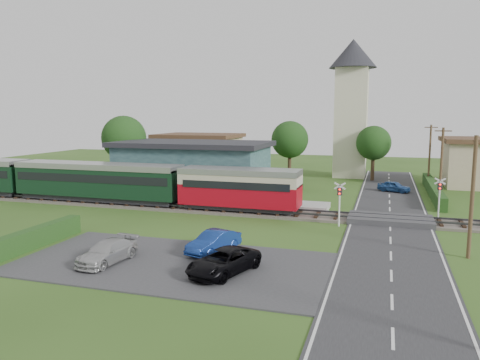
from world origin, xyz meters
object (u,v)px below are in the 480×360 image
(station_building, at_px, (193,166))
(pedestrian_near, at_px, (245,193))
(equipment_hut, at_px, (96,179))
(car_on_road, at_px, (394,186))
(house_west, at_px, (199,154))
(car_park_blue, at_px, (214,242))
(crossing_signal_near, at_px, (340,198))
(car_park_silver, at_px, (107,252))
(train, at_px, (69,179))
(church_tower, at_px, (352,98))
(car_park_dark, at_px, (224,261))
(pedestrian_far, at_px, (94,184))
(crossing_signal_far, at_px, (440,192))

(station_building, height_order, pedestrian_near, station_building)
(equipment_hut, relative_size, car_on_road, 0.76)
(house_west, relative_size, car_park_blue, 2.81)
(house_west, distance_m, crossing_signal_near, 33.22)
(car_park_silver, relative_size, pedestrian_near, 2.68)
(car_on_road, bearing_deg, car_park_silver, 174.39)
(train, distance_m, car_park_blue, 22.07)
(station_building, bearing_deg, car_on_road, 15.60)
(church_tower, height_order, house_west, church_tower)
(train, distance_m, car_park_dark, 25.34)
(crossing_signal_near, relative_size, car_on_road, 0.98)
(car_on_road, xyz_separation_m, car_park_silver, (-15.32, -29.70, 0.05))
(house_west, bearing_deg, crossing_signal_near, -49.89)
(station_building, height_order, pedestrian_far, station_building)
(station_building, bearing_deg, pedestrian_far, -142.01)
(crossing_signal_near, distance_m, crossing_signal_far, 8.65)
(church_tower, relative_size, car_on_road, 5.27)
(car_park_silver, xyz_separation_m, pedestrian_far, (-13.05, 17.80, 0.60))
(house_west, xyz_separation_m, car_park_blue, (15.04, -34.50, -2.08))
(station_building, relative_size, train, 0.37)
(house_west, xyz_separation_m, pedestrian_near, (12.62, -20.16, -1.58))
(train, xyz_separation_m, car_on_road, (29.18, 14.70, -1.56))
(pedestrian_far, bearing_deg, station_building, -63.14)
(equipment_hut, height_order, crossing_signal_near, crossing_signal_near)
(pedestrian_far, bearing_deg, pedestrian_near, -101.01)
(equipment_hut, height_order, car_park_dark, equipment_hut)
(house_west, xyz_separation_m, pedestrian_far, (-2.92, -20.19, -1.52))
(crossing_signal_near, bearing_deg, pedestrian_near, 149.13)
(equipment_hut, relative_size, car_park_blue, 0.66)
(car_park_silver, height_order, pedestrian_near, pedestrian_near)
(car_park_silver, bearing_deg, pedestrian_near, 88.00)
(equipment_hut, relative_size, car_park_dark, 0.57)
(pedestrian_far, bearing_deg, train, 152.71)
(equipment_hut, bearing_deg, pedestrian_far, -79.01)
(pedestrian_near, bearing_deg, car_park_blue, 117.61)
(train, bearing_deg, crossing_signal_far, 4.23)
(car_on_road, distance_m, pedestrian_far, 30.77)
(crossing_signal_near, xyz_separation_m, crossing_signal_far, (7.20, 4.80, 0.00))
(equipment_hut, xyz_separation_m, car_park_silver, (13.12, -18.19, -1.07))
(house_west, relative_size, pedestrian_far, 6.55)
(car_park_dark, height_order, pedestrian_near, pedestrian_near)
(car_park_blue, bearing_deg, station_building, 133.74)
(crossing_signal_near, bearing_deg, church_tower, 92.82)
(train, distance_m, crossing_signal_far, 32.42)
(church_tower, xyz_separation_m, crossing_signal_far, (8.60, -23.61, -8.08))
(crossing_signal_far, xyz_separation_m, car_park_blue, (-13.56, -13.89, -1.43))
(crossing_signal_near, xyz_separation_m, car_on_road, (4.05, 17.11, -1.52))
(station_building, height_order, car_on_road, station_building)
(church_tower, xyz_separation_m, car_park_blue, (-4.96, -37.50, -9.51))
(car_park_silver, height_order, car_park_dark, car_park_dark)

